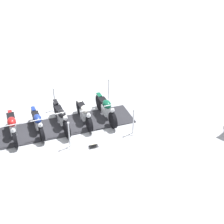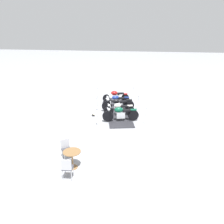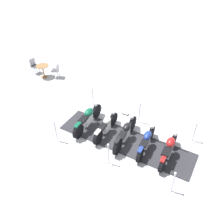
{
  "view_description": "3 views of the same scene",
  "coord_description": "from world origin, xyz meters",
  "px_view_note": "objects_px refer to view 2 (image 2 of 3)",
  "views": [
    {
      "loc": [
        0.62,
        -10.57,
        7.12
      ],
      "look_at": [
        1.99,
        -0.76,
        1.01
      ],
      "focal_mm": 48.48,
      "sensor_mm": 36.0,
      "label": 1
    },
    {
      "loc": [
        15.32,
        1.86,
        5.67
      ],
      "look_at": [
        2.35,
        -0.08,
        0.77
      ],
      "focal_mm": 37.31,
      "sensor_mm": 36.0,
      "label": 2
    },
    {
      "loc": [
        -4.56,
        6.04,
        7.61
      ],
      "look_at": [
        1.16,
        -0.45,
        0.75
      ],
      "focal_mm": 38.97,
      "sensor_mm": 36.0,
      "label": 3
    }
  ],
  "objects_px": {
    "motorcycle_black": "(118,104)",
    "cafe_chair_across_table": "(67,167)",
    "motorcycle_forest": "(120,114)",
    "info_placard": "(93,115)",
    "motorcycle_navy": "(116,100)",
    "cafe_chair_near_table": "(66,148)",
    "motorcycle_maroon": "(116,96)",
    "motorcycle_cream": "(119,109)",
    "stanchion_left_front": "(133,96)",
    "stanchion_left_mid": "(138,106)",
    "cafe_table": "(72,156)",
    "stanchion_right_rear": "(98,120)",
    "stanchion_right_front": "(97,96)",
    "stanchion_right_mid": "(97,106)",
    "stanchion_left_rear": "(146,119)"
  },
  "relations": [
    {
      "from": "motorcycle_maroon",
      "to": "stanchion_left_front",
      "type": "height_order",
      "value": "stanchion_left_front"
    },
    {
      "from": "motorcycle_forest",
      "to": "cafe_table",
      "type": "xyz_separation_m",
      "value": [
        5.34,
        -1.4,
        0.07
      ]
    },
    {
      "from": "cafe_table",
      "to": "motorcycle_black",
      "type": "bearing_deg",
      "value": 172.09
    },
    {
      "from": "stanchion_left_mid",
      "to": "cafe_table",
      "type": "height_order",
      "value": "stanchion_left_mid"
    },
    {
      "from": "stanchion_right_front",
      "to": "cafe_chair_across_table",
      "type": "bearing_deg",
      "value": 5.49
    },
    {
      "from": "motorcycle_black",
      "to": "stanchion_left_mid",
      "type": "relative_size",
      "value": 1.99
    },
    {
      "from": "motorcycle_black",
      "to": "stanchion_left_front",
      "type": "bearing_deg",
      "value": -123.18
    },
    {
      "from": "motorcycle_maroon",
      "to": "stanchion_left_mid",
      "type": "bearing_deg",
      "value": 126.43
    },
    {
      "from": "stanchion_right_mid",
      "to": "stanchion_left_mid",
      "type": "xyz_separation_m",
      "value": [
        -0.6,
        2.83,
        -0.08
      ]
    },
    {
      "from": "motorcycle_cream",
      "to": "stanchion_left_front",
      "type": "bearing_deg",
      "value": -113.98
    },
    {
      "from": "stanchion_right_mid",
      "to": "info_placard",
      "type": "height_order",
      "value": "stanchion_right_mid"
    },
    {
      "from": "motorcycle_maroon",
      "to": "motorcycle_navy",
      "type": "height_order",
      "value": "motorcycle_maroon"
    },
    {
      "from": "cafe_table",
      "to": "cafe_chair_near_table",
      "type": "xyz_separation_m",
      "value": [
        -0.66,
        -0.49,
        -0.04
      ]
    },
    {
      "from": "motorcycle_black",
      "to": "cafe_chair_across_table",
      "type": "xyz_separation_m",
      "value": [
        8.04,
        -0.94,
        0.07
      ]
    },
    {
      "from": "stanchion_left_rear",
      "to": "cafe_chair_across_table",
      "type": "bearing_deg",
      "value": -26.55
    },
    {
      "from": "motorcycle_navy",
      "to": "cafe_chair_across_table",
      "type": "relative_size",
      "value": 2.07
    },
    {
      "from": "stanchion_left_mid",
      "to": "stanchion_left_front",
      "type": "xyz_separation_m",
      "value": [
        -2.51,
        -0.54,
        -0.01
      ]
    },
    {
      "from": "motorcycle_navy",
      "to": "cafe_chair_near_table",
      "type": "bearing_deg",
      "value": 64.48
    },
    {
      "from": "motorcycle_navy",
      "to": "stanchion_right_rear",
      "type": "relative_size",
      "value": 1.75
    },
    {
      "from": "motorcycle_forest",
      "to": "stanchion_left_mid",
      "type": "height_order",
      "value": "stanchion_left_mid"
    },
    {
      "from": "stanchion_right_front",
      "to": "stanchion_right_rear",
      "type": "distance_m",
      "value": 5.14
    },
    {
      "from": "cafe_chair_across_table",
      "to": "motorcycle_maroon",
      "type": "bearing_deg",
      "value": -7.43
    },
    {
      "from": "motorcycle_forest",
      "to": "info_placard",
      "type": "bearing_deg",
      "value": -34.88
    },
    {
      "from": "motorcycle_black",
      "to": "stanchion_right_mid",
      "type": "xyz_separation_m",
      "value": [
        0.3,
        -1.39,
        -0.07
      ]
    },
    {
      "from": "motorcycle_black",
      "to": "cafe_chair_across_table",
      "type": "height_order",
      "value": "motorcycle_black"
    },
    {
      "from": "stanchion_left_front",
      "to": "motorcycle_black",
      "type": "bearing_deg",
      "value": -17.79
    },
    {
      "from": "motorcycle_navy",
      "to": "stanchion_left_front",
      "type": "xyz_separation_m",
      "value": [
        -1.88,
        1.11,
        -0.12
      ]
    },
    {
      "from": "stanchion_right_mid",
      "to": "stanchion_left_mid",
      "type": "relative_size",
      "value": 1.02
    },
    {
      "from": "motorcycle_maroon",
      "to": "stanchion_right_rear",
      "type": "distance_m",
      "value": 4.71
    },
    {
      "from": "motorcycle_cream",
      "to": "motorcycle_forest",
      "type": "distance_m",
      "value": 0.96
    },
    {
      "from": "motorcycle_maroon",
      "to": "motorcycle_navy",
      "type": "distance_m",
      "value": 0.96
    },
    {
      "from": "motorcycle_navy",
      "to": "stanchion_right_rear",
      "type": "height_order",
      "value": "stanchion_right_rear"
    },
    {
      "from": "motorcycle_maroon",
      "to": "stanchion_right_rear",
      "type": "height_order",
      "value": "stanchion_right_rear"
    },
    {
      "from": "stanchion_left_rear",
      "to": "stanchion_left_front",
      "type": "relative_size",
      "value": 1.04
    },
    {
      "from": "motorcycle_navy",
      "to": "motorcycle_forest",
      "type": "bearing_deg",
      "value": 86.33
    },
    {
      "from": "stanchion_left_rear",
      "to": "cafe_table",
      "type": "bearing_deg",
      "value": -30.7
    },
    {
      "from": "motorcycle_navy",
      "to": "stanchion_right_mid",
      "type": "height_order",
      "value": "stanchion_right_mid"
    },
    {
      "from": "cafe_chair_near_table",
      "to": "stanchion_left_rear",
      "type": "bearing_deg",
      "value": 104.54
    },
    {
      "from": "motorcycle_cream",
      "to": "info_placard",
      "type": "bearing_deg",
      "value": -5.49
    },
    {
      "from": "cafe_chair_across_table",
      "to": "stanchion_left_front",
      "type": "bearing_deg",
      "value": -13.98
    },
    {
      "from": "stanchion_left_mid",
      "to": "cafe_chair_near_table",
      "type": "xyz_separation_m",
      "value": [
        6.88,
        -2.94,
        0.2
      ]
    },
    {
      "from": "stanchion_left_front",
      "to": "cafe_chair_across_table",
      "type": "distance_m",
      "value": 11.02
    },
    {
      "from": "stanchion_right_rear",
      "to": "stanchion_left_front",
      "type": "bearing_deg",
      "value": 162.63
    },
    {
      "from": "stanchion_right_front",
      "to": "stanchion_left_front",
      "type": "xyz_separation_m",
      "value": [
        -0.6,
        2.83,
        0.0
      ]
    },
    {
      "from": "stanchion_left_rear",
      "to": "info_placard",
      "type": "distance_m",
      "value": 3.62
    },
    {
      "from": "motorcycle_black",
      "to": "info_placard",
      "type": "bearing_deg",
      "value": 22.97
    },
    {
      "from": "stanchion_right_front",
      "to": "stanchion_left_rear",
      "type": "bearing_deg",
      "value": 41.45
    },
    {
      "from": "motorcycle_maroon",
      "to": "cafe_table",
      "type": "distance_m",
      "value": 9.12
    },
    {
      "from": "motorcycle_navy",
      "to": "stanchion_left_front",
      "type": "distance_m",
      "value": 2.19
    },
    {
      "from": "motorcycle_forest",
      "to": "stanchion_right_mid",
      "type": "relative_size",
      "value": 1.96
    }
  ]
}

